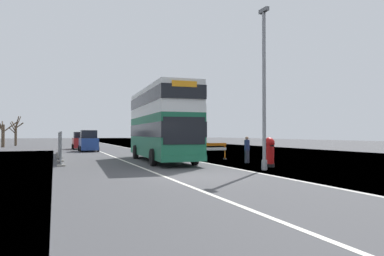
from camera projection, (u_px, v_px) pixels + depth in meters
ground at (205, 176)px, 15.47m from camera, size 140.00×280.00×0.10m
double_decker_bus at (161, 123)px, 23.51m from camera, size 3.23×10.78×4.83m
lamppost_foreground at (264, 93)px, 17.80m from camera, size 0.29×0.70×8.29m
red_pillar_postbox at (269, 151)px, 19.37m from camera, size 0.63×0.63×1.65m
roadworks_barrier at (214, 149)px, 24.72m from camera, size 1.95×0.44×1.19m
construction_site_fence at (60, 146)px, 25.89m from camera, size 0.44×13.80×1.99m
car_oncoming_near at (88, 142)px, 36.47m from camera, size 1.90×4.08×2.21m
car_receding_mid at (81, 141)px, 41.96m from camera, size 1.93×4.02×2.05m
bare_tree_far_verge_mid at (3, 133)px, 47.18m from camera, size 2.71×2.42×3.60m
bare_tree_far_verge_far at (16, 132)px, 53.16m from camera, size 2.10×3.12×4.54m
pedestrian_at_kerb at (247, 150)px, 22.08m from camera, size 0.34×0.34×1.68m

